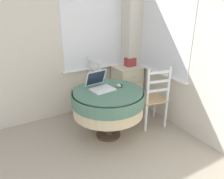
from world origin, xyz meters
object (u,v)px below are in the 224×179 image
Objects in this scene: computer_mouse at (119,86)px; dining_chair_near_back_window at (89,89)px; cell_phone at (121,86)px; dining_chair_near_right_window at (153,99)px; round_dining_table at (108,101)px; laptop at (100,85)px; storage_box at (130,62)px; corner_cabinet at (127,86)px.

dining_chair_near_back_window reaches higher than computer_mouse.
dining_chair_near_right_window reaches higher than cell_phone.
laptop reaches higher than round_dining_table.
dining_chair_near_back_window is at bearing 179.90° from storage_box.
corner_cabinet is at bearing 35.46° from laptop.
cell_phone is 0.58m from dining_chair_near_right_window.
dining_chair_near_right_window is (0.80, -0.21, -0.31)m from laptop.
round_dining_table is at bearing -139.39° from storage_box.
storage_box is (0.68, 0.71, 0.09)m from computer_mouse.
dining_chair_near_right_window is (0.55, -0.13, -0.28)m from computer_mouse.
storage_box is (0.88, 0.75, 0.27)m from round_dining_table.
computer_mouse is 0.12× the size of corner_cabinet.
dining_chair_near_right_window is 1.31× the size of corner_cabinet.
laptop is 0.88m from dining_chair_near_right_window.
cell_phone is at bearing -132.51° from storage_box.
corner_cabinet is (0.88, 0.63, -0.39)m from laptop.
computer_mouse is 0.09× the size of dining_chair_near_back_window.
computer_mouse is 0.78m from dining_chair_near_back_window.
laptop is 0.31m from cell_phone.
dining_chair_near_back_window reaches higher than round_dining_table.
round_dining_table is 0.30m from cell_phone.
dining_chair_near_back_window is at bearing 129.74° from dining_chair_near_right_window.
round_dining_table is 11.58× the size of computer_mouse.
computer_mouse is 0.63m from dining_chair_near_right_window.
laptop is 0.38× the size of dining_chair_near_back_window.
dining_chair_near_back_window is at bearing 106.31° from cell_phone.
round_dining_table is 0.27m from computer_mouse.
dining_chair_near_back_window is (0.04, 0.75, -0.10)m from round_dining_table.
computer_mouse is 0.09× the size of dining_chair_near_right_window.
dining_chair_near_right_window is at bearing -14.38° from laptop.
storage_box is at bearing 34.13° from laptop.
cell_phone is 0.95m from storage_box.
corner_cabinet is at bearing 48.48° from computer_mouse.
dining_chair_near_right_window is (0.70, -0.84, 0.00)m from dining_chair_near_back_window.
dining_chair_near_right_window is at bearing -13.44° from computer_mouse.
corner_cabinet is at bearing 42.22° from round_dining_table.
computer_mouse is 1.01m from corner_cabinet.
laptop is 4.25× the size of computer_mouse.
corner_cabinet is 4.37× the size of storage_box.
dining_chair_near_right_window reaches higher than laptop.
dining_chair_near_back_window reaches higher than storage_box.
laptop is at bearing 169.58° from cell_phone.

